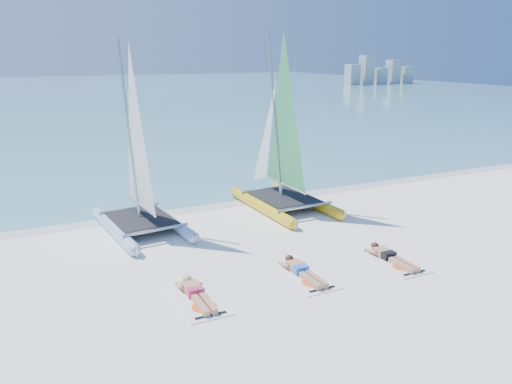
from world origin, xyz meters
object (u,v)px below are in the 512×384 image
sunbather_a (196,292)px  towel_c (394,262)px  towel_a (199,300)px  towel_b (305,277)px  sunbather_c (390,256)px  catamaran_blue (138,174)px  sunbather_b (302,270)px  catamaran_yellow (278,150)px

sunbather_a → towel_c: 5.37m
towel_c → towel_a: bearing=177.3°
towel_c → sunbather_a: bearing=175.3°
towel_b → towel_c: bearing=-5.5°
sunbather_c → towel_c: bearing=-90.0°
sunbather_a → sunbather_c: size_ratio=1.00×
catamaran_blue → towel_b: catamaran_blue is taller
sunbather_a → sunbather_b: 2.77m
towel_c → sunbather_c: size_ratio=1.07×
sunbather_b → sunbather_a: bearing=180.0°
catamaran_blue → catamaran_yellow: 5.14m
towel_c → sunbather_c: bearing=90.0°
catamaran_blue → towel_a: (0.03, -5.29, -1.77)m
catamaran_yellow → towel_a: size_ratio=3.46×
towel_a → towel_b: 2.77m
catamaran_yellow → sunbather_b: 6.32m
catamaran_blue → sunbather_c: size_ratio=3.46×
catamaran_blue → sunbather_c: 7.77m
catamaran_yellow → sunbather_c: size_ratio=3.71×
catamaran_blue → catamaran_yellow: size_ratio=0.93×
catamaran_yellow → sunbather_b: size_ratio=3.71×
catamaran_blue → towel_c: bearing=-51.5°
towel_c → sunbather_c: 0.22m
catamaran_yellow → towel_a: catamaran_yellow is taller
catamaran_blue → towel_b: 6.25m
catamaran_yellow → sunbather_c: catamaran_yellow is taller
sunbather_b → towel_b: bearing=-90.0°
towel_a → catamaran_blue: bearing=90.4°
catamaran_yellow → towel_c: (0.28, -6.01, -2.01)m
sunbather_b → catamaran_yellow: bearing=67.5°
towel_c → sunbather_c: sunbather_c is taller
sunbather_b → towel_c: 2.62m
catamaran_yellow → sunbather_a: size_ratio=3.71×
towel_a → towel_c: same height
sunbather_b → sunbather_c: same height
towel_b → sunbather_c: (2.58, -0.06, 0.11)m
towel_b → sunbather_a: bearing=176.0°
towel_a → sunbather_c: size_ratio=1.07×
catamaran_yellow → towel_c: size_ratio=3.46×
towel_c → sunbather_b: bearing=170.3°
sunbather_b → towel_c: sunbather_b is taller
towel_b → towel_a: bearing=180.0°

